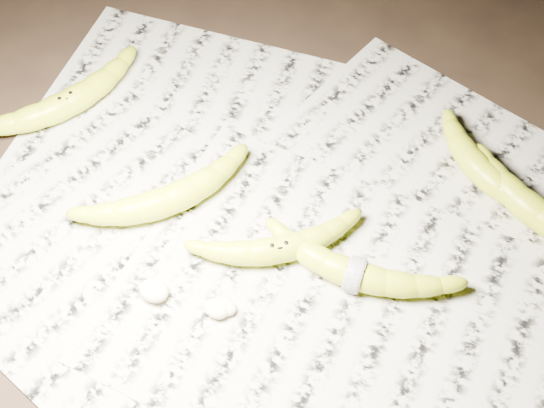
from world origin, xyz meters
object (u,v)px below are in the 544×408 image
at_px(banana_left_a, 67,102).
at_px(banana_center, 279,248).
at_px(banana_taped, 355,273).
at_px(banana_upper_a, 541,214).
at_px(banana_left_b, 169,198).
at_px(banana_upper_b, 483,171).

bearing_deg(banana_left_a, banana_center, -76.03).
relative_size(banana_taped, banana_upper_a, 1.03).
height_order(banana_left_b, banana_taped, banana_left_b).
bearing_deg(banana_left_b, banana_left_a, 107.31).
relative_size(banana_left_a, banana_upper_b, 1.24).
height_order(banana_left_a, banana_upper_b, banana_left_a).
relative_size(banana_upper_a, banana_upper_b, 1.17).
xyz_separation_m(banana_taped, banana_upper_b, (0.09, 0.22, 0.00)).
distance_m(banana_left_b, banana_upper_b, 0.42).
xyz_separation_m(banana_left_a, banana_upper_b, (0.57, 0.15, -0.00)).
relative_size(banana_taped, banana_upper_b, 1.20).
bearing_deg(banana_taped, banana_upper_a, 40.00).
relative_size(banana_left_a, banana_taped, 1.03).
xyz_separation_m(banana_left_b, banana_center, (0.16, -0.00, -0.00)).
bearing_deg(banana_left_b, banana_upper_a, -29.03).
bearing_deg(banana_center, banana_upper_b, 11.20).
bearing_deg(banana_upper_a, banana_left_a, -152.01).
distance_m(banana_left_b, banana_taped, 0.26).
bearing_deg(banana_taped, banana_left_a, 165.53).
bearing_deg(banana_left_a, banana_left_b, -83.92).
relative_size(banana_left_b, banana_upper_b, 1.15).
bearing_deg(banana_upper_b, banana_taped, -82.48).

